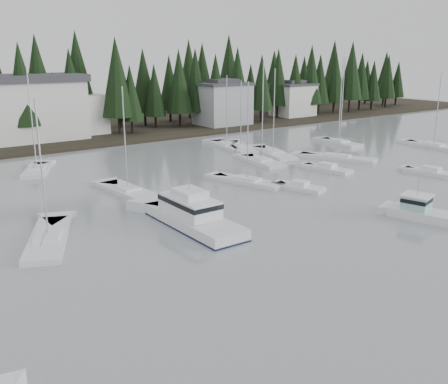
# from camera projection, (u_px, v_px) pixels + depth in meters

# --- Properties ---
(far_shore_land) EXTENTS (240.00, 54.00, 1.00)m
(far_shore_land) POSITION_uv_depth(u_px,v_px,m) (18.00, 131.00, 98.16)
(far_shore_land) COLOR black
(far_shore_land) RESTS_ON ground
(conifer_treeline) EXTENTS (200.00, 22.00, 20.00)m
(conifer_treeline) POSITION_uv_depth(u_px,v_px,m) (35.00, 138.00, 89.63)
(conifer_treeline) COLOR black
(conifer_treeline) RESTS_ON ground
(house_east_a) EXTENTS (10.60, 8.48, 9.25)m
(house_east_a) POSITION_uv_depth(u_px,v_px,m) (223.00, 103.00, 102.67)
(house_east_a) COLOR #999EA0
(house_east_a) RESTS_ON ground
(house_east_b) EXTENTS (9.54, 7.42, 8.25)m
(house_east_b) POSITION_uv_depth(u_px,v_px,m) (293.00, 99.00, 116.91)
(house_east_b) COLOR silver
(house_east_b) RESTS_ON ground
(harbor_inn) EXTENTS (29.50, 11.50, 10.90)m
(harbor_inn) POSITION_uv_depth(u_px,v_px,m) (20.00, 109.00, 83.55)
(harbor_inn) COLOR silver
(harbor_inn) RESTS_ON ground
(cabin_cruiser_center) EXTENTS (3.70, 11.79, 5.06)m
(cabin_cruiser_center) POSITION_uv_depth(u_px,v_px,m) (192.00, 218.00, 44.17)
(cabin_cruiser_center) COLOR white
(cabin_cruiser_center) RESTS_ON ground
(lobster_boat_teal) EXTENTS (4.50, 8.01, 4.22)m
(lobster_boat_teal) POSITION_uv_depth(u_px,v_px,m) (428.00, 214.00, 45.92)
(lobster_boat_teal) COLOR white
(lobster_boat_teal) RESTS_ON ground
(sailboat_0) EXTENTS (6.94, 10.98, 14.81)m
(sailboat_0) POSITION_uv_depth(u_px,v_px,m) (337.00, 159.00, 72.06)
(sailboat_0) COLOR white
(sailboat_0) RESTS_ON ground
(sailboat_1) EXTENTS (6.00, 8.58, 13.82)m
(sailboat_1) POSITION_uv_depth(u_px,v_px,m) (37.00, 172.00, 64.30)
(sailboat_1) COLOR white
(sailboat_1) RESTS_ON ground
(sailboat_2) EXTENTS (6.81, 11.25, 11.33)m
(sailboat_2) POSITION_uv_depth(u_px,v_px,m) (241.00, 149.00, 79.76)
(sailboat_2) COLOR white
(sailboat_2) RESTS_ON ground
(sailboat_4) EXTENTS (3.76, 8.78, 14.91)m
(sailboat_4) POSITION_uv_depth(u_px,v_px,m) (340.00, 143.00, 84.15)
(sailboat_4) COLOR white
(sailboat_4) RESTS_ON ground
(sailboat_5) EXTENTS (4.18, 8.99, 14.32)m
(sailboat_5) POSITION_uv_depth(u_px,v_px,m) (262.00, 163.00, 69.58)
(sailboat_5) COLOR white
(sailboat_5) RESTS_ON ground
(sailboat_6) EXTENTS (4.87, 9.55, 12.33)m
(sailboat_6) POSITION_uv_depth(u_px,v_px,m) (247.00, 183.00, 58.70)
(sailboat_6) COLOR white
(sailboat_6) RESTS_ON ground
(sailboat_8) EXTENTS (3.61, 9.13, 12.05)m
(sailboat_8) POSITION_uv_depth(u_px,v_px,m) (128.00, 192.00, 54.83)
(sailboat_8) COLOR white
(sailboat_8) RESTS_ON ground
(sailboat_9) EXTENTS (6.80, 10.51, 12.12)m
(sailboat_9) POSITION_uv_depth(u_px,v_px,m) (49.00, 241.00, 40.68)
(sailboat_9) COLOR white
(sailboat_9) RESTS_ON ground
(sailboat_10) EXTENTS (3.49, 10.49, 12.42)m
(sailboat_10) POSITION_uv_depth(u_px,v_px,m) (433.00, 147.00, 81.11)
(sailboat_10) COLOR white
(sailboat_10) RESTS_ON ground
(sailboat_12) EXTENTS (5.51, 10.82, 13.25)m
(sailboat_12) POSITION_uv_depth(u_px,v_px,m) (273.00, 154.00, 75.39)
(sailboat_12) COLOR white
(sailboat_12) RESTS_ON ground
(sailboat_13) EXTENTS (4.33, 9.34, 11.97)m
(sailboat_13) POSITION_uv_depth(u_px,v_px,m) (227.00, 146.00, 81.66)
(sailboat_13) COLOR white
(sailboat_13) RESTS_ON ground
(runabout_1) EXTENTS (3.80, 5.95, 1.42)m
(runabout_1) POSITION_uv_depth(u_px,v_px,m) (300.00, 188.00, 56.12)
(runabout_1) COLOR white
(runabout_1) RESTS_ON ground
(runabout_2) EXTENTS (3.21, 6.98, 1.42)m
(runabout_2) POSITION_uv_depth(u_px,v_px,m) (431.00, 173.00, 63.08)
(runabout_2) COLOR white
(runabout_2) RESTS_ON ground
(runabout_4) EXTENTS (3.28, 6.92, 1.42)m
(runabout_4) POSITION_uv_depth(u_px,v_px,m) (327.00, 170.00, 65.11)
(runabout_4) COLOR white
(runabout_4) RESTS_ON ground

